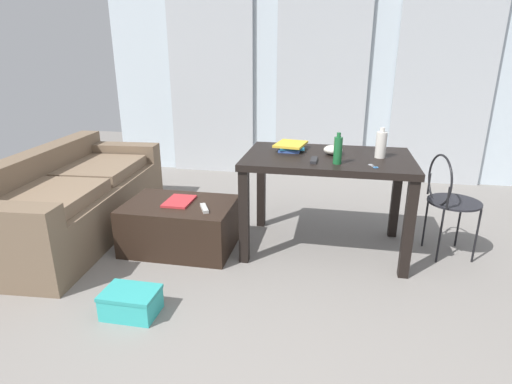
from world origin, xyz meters
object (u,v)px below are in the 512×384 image
Objects in this scene: wire_chair at (447,194)px; magazine at (179,201)px; craft_table at (327,170)px; scissors at (374,167)px; bowl at (333,150)px; tv_remote_on_table at (314,160)px; bottle_far at (381,144)px; book_stack at (291,146)px; couch at (71,200)px; bottle_near at (338,150)px; coffee_table at (180,225)px; shoebox at (131,302)px; tv_remote_primary at (204,208)px.

magazine is (-2.05, -0.26, -0.11)m from wire_chair.
craft_table reaches higher than magazine.
magazine is at bearing 177.34° from scissors.
craft_table is 4.41× the size of magazine.
scissors is 1.52m from magazine.
tv_remote_on_table is at bearing -118.02° from bowl.
bottle_far is 0.70× the size of book_stack.
couch is 2.16m from tv_remote_on_table.
couch is at bearing -177.40° from craft_table.
craft_table is at bearing 64.50° from tv_remote_on_table.
wire_chair is 5.12× the size of tv_remote_on_table.
magazine is at bearing -172.79° from wire_chair.
bottle_near is (-0.84, -0.29, 0.37)m from wire_chair.
bowl is (2.23, 0.15, 0.52)m from couch.
tv_remote_on_table is (-0.17, 0.03, -0.09)m from bottle_near.
coffee_table is at bearing -167.04° from bowl.
scissors is at bearing -1.74° from coffee_table.
scissors reaches higher than magazine.
magazine is at bearing 178.66° from bottle_near.
bottle_near is 0.19m from tv_remote_on_table.
bowl is at bearing 3.87° from couch.
book_stack is 1.68m from shoebox.
tv_remote_primary is (-1.81, -0.38, -0.11)m from wire_chair.
wire_chair reaches higher than tv_remote_primary.
wire_chair is 0.96m from bottle_near.
craft_table reaches higher than tv_remote_primary.
wire_chair reaches higher than scissors.
magazine is 1.00m from shoebox.
tv_remote_primary reaches higher than shoebox.
shoebox is at bearing -131.43° from tv_remote_primary.
bottle_near is 0.27m from scissors.
coffee_table is 1.06× the size of wire_chair.
craft_table is 1.70m from shoebox.
coffee_table is at bearing -169.11° from craft_table.
wire_chair is (2.05, 0.28, 0.31)m from coffee_table.
bottle_far reaches higher than tv_remote_primary.
tv_remote_primary reaches higher than magazine.
tv_remote_on_table is (-0.13, -0.25, -0.03)m from bowl.
magazine is at bearing -168.21° from bowl.
book_stack is at bearing 21.95° from magazine.
wire_chair is 5.55× the size of bowl.
bowl is 1.28m from magazine.
magazine is at bearing 127.27° from tv_remote_primary.
craft_table is 0.25m from tv_remote_on_table.
craft_table is at bearing -175.96° from wire_chair.
bottle_far is (0.31, 0.24, 0.00)m from bottle_near.
coffee_table is 8.70× the size of scissors.
bottle_far is at bearing 24.61° from tv_remote_on_table.
bowl is at bearing 55.75° from craft_table.
scissors is 0.30× the size of shoebox.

